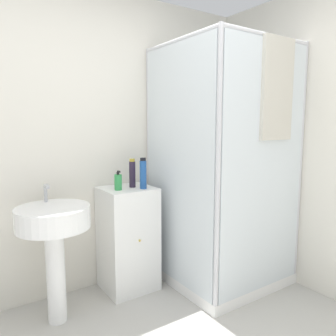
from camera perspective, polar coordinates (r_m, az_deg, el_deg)
name	(u,v)px	position (r m, az deg, el deg)	size (l,w,h in m)	color
wall_back	(70,144)	(2.78, -16.70, 4.09)	(6.40, 0.06, 2.50)	silver
shower_enclosure	(222,222)	(2.95, 9.35, -9.31)	(0.97, 1.00, 2.07)	white
vanity_cabinet	(128,238)	(2.87, -6.99, -12.07)	(0.42, 0.42, 0.88)	white
sink	(54,231)	(2.45, -19.28, -10.37)	(0.50, 0.50, 0.98)	white
soap_dispenser	(118,182)	(2.66, -8.68, -2.42)	(0.06, 0.06, 0.16)	green
shampoo_bottle_tall_black	(132,173)	(2.76, -6.23, -0.93)	(0.05, 0.05, 0.24)	#281E33
shampoo_bottle_blue	(143,174)	(2.68, -4.36, -1.00)	(0.05, 0.05, 0.26)	#1E4C93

